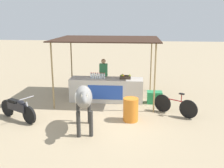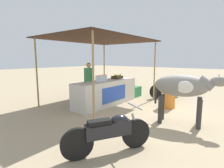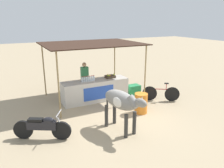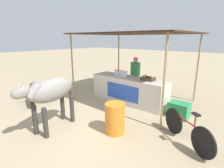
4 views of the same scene
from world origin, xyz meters
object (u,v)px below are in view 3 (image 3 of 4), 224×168
object	(u,v)px
fruit_crate	(110,76)
motorcycle_parked	(43,126)
stall_counter	(95,90)
water_barrel	(141,103)
bicycle_leaning	(161,93)
cow	(121,102)
vendor_behind_counter	(85,79)
cooler_box	(133,90)

from	to	relation	value
fruit_crate	motorcycle_parked	size ratio (longest dim) A/B	0.27
stall_counter	motorcycle_parked	distance (m)	3.63
stall_counter	water_barrel	world-z (taller)	stall_counter
fruit_crate	bicycle_leaning	bearing A→B (deg)	-37.43
fruit_crate	cow	distance (m)	3.24
vendor_behind_counter	cow	world-z (taller)	vendor_behind_counter
fruit_crate	motorcycle_parked	xyz separation A→B (m)	(-3.51, -2.42, -0.60)
stall_counter	water_barrel	size ratio (longest dim) A/B	3.76
vendor_behind_counter	water_barrel	world-z (taller)	vendor_behind_counter
stall_counter	vendor_behind_counter	xyz separation A→B (m)	(-0.22, 0.75, 0.37)
cooler_box	vendor_behind_counter	bearing A→B (deg)	158.85
cow	vendor_behind_counter	bearing A→B (deg)	88.19
stall_counter	bicycle_leaning	bearing A→B (deg)	-27.69
vendor_behind_counter	bicycle_leaning	size ratio (longest dim) A/B	1.17
fruit_crate	water_barrel	bearing A→B (deg)	-82.05
vendor_behind_counter	cow	size ratio (longest dim) A/B	0.89
cooler_box	bicycle_leaning	size ratio (longest dim) A/B	0.43
vendor_behind_counter	bicycle_leaning	world-z (taller)	vendor_behind_counter
stall_counter	cow	bearing A→B (deg)	-96.37
cow	bicycle_leaning	xyz separation A→B (m)	(2.97, 1.62, -0.69)
stall_counter	water_barrel	distance (m)	2.34
stall_counter	vendor_behind_counter	bearing A→B (deg)	106.04
motorcycle_parked	stall_counter	bearing A→B (deg)	40.97
vendor_behind_counter	water_barrel	xyz separation A→B (m)	(1.28, -2.84, -0.45)
fruit_crate	cow	bearing A→B (deg)	-109.93
cooler_box	bicycle_leaning	distance (m)	1.44
fruit_crate	vendor_behind_counter	bearing A→B (deg)	144.32
fruit_crate	cow	world-z (taller)	cow
water_barrel	cow	bearing A→B (deg)	-146.79
fruit_crate	water_barrel	size ratio (longest dim) A/B	0.55
cooler_box	water_barrel	distance (m)	2.19
fruit_crate	vendor_behind_counter	world-z (taller)	vendor_behind_counter
cooler_box	bicycle_leaning	world-z (taller)	bicycle_leaning
stall_counter	water_barrel	bearing A→B (deg)	-62.89
stall_counter	motorcycle_parked	bearing A→B (deg)	-139.03
motorcycle_parked	bicycle_leaning	distance (m)	5.46
cow	motorcycle_parked	world-z (taller)	cow
water_barrel	motorcycle_parked	size ratio (longest dim) A/B	0.50
stall_counter	bicycle_leaning	xyz separation A→B (m)	(2.63, -1.38, -0.13)
vendor_behind_counter	cooler_box	world-z (taller)	vendor_behind_counter
fruit_crate	cow	xyz separation A→B (m)	(-1.10, -3.05, 0.00)
stall_counter	water_barrel	xyz separation A→B (m)	(1.07, -2.08, -0.08)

